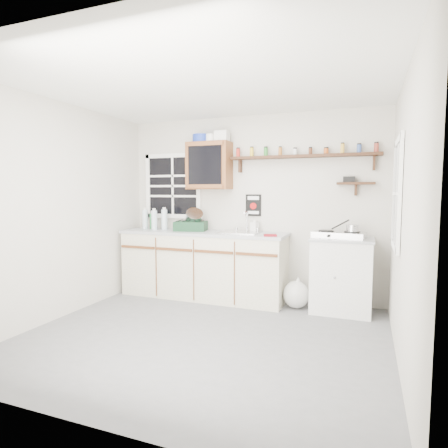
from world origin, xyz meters
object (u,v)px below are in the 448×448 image
Objects in this scene: dish_rack at (192,223)px; upper_cabinet at (209,166)px; right_cabinet at (341,275)px; hotplate at (339,235)px; main_cabinet at (203,264)px; spice_shelf at (303,156)px.

upper_cabinet is at bearing 10.21° from dish_rack.
hotplate reaches higher than right_cabinet.
main_cabinet is 4.65× the size of dish_rack.
dish_rack is (-2.03, 0.02, 0.57)m from right_cabinet.
spice_shelf is (1.31, 0.21, 1.47)m from main_cabinet.
dish_rack is at bearing 166.17° from main_cabinet.
upper_cabinet is at bearing 76.32° from main_cabinet.
right_cabinet is 1.57m from spice_shelf.
dish_rack is (-0.19, 0.05, 0.56)m from main_cabinet.
dish_rack reaches higher than right_cabinet.
right_cabinet is 1.83× the size of dish_rack.
right_cabinet is at bearing -3.76° from upper_cabinet.
dish_rack is at bearing 179.39° from right_cabinet.
upper_cabinet is 1.97m from hotplate.
right_cabinet is 0.50m from hotplate.
main_cabinet is 1.86m from hotplate.
hotplate is at bearing -4.49° from upper_cabinet.
main_cabinet is at bearing -179.21° from right_cabinet.
dish_rack is (-1.51, -0.17, -0.90)m from spice_shelf.
hotplate is (1.80, 0.01, 0.49)m from main_cabinet.
spice_shelf is at bearing 164.64° from hotplate.
main_cabinet is at bearing -170.79° from spice_shelf.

